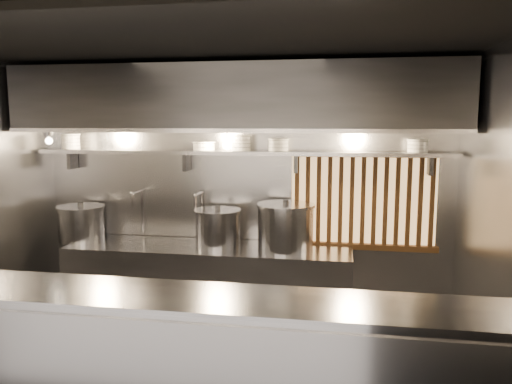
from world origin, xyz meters
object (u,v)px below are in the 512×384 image
(stock_pot_left, at_px, (81,223))
(stock_pot_mid, at_px, (218,228))
(heat_lamp, at_px, (47,135))
(stock_pot_right, at_px, (286,227))
(pendant_bulb, at_px, (227,145))

(stock_pot_left, bearing_deg, stock_pot_mid, 0.05)
(stock_pot_left, xyz_separation_m, stock_pot_mid, (1.55, 0.00, 0.00))
(heat_lamp, distance_m, stock_pot_right, 2.61)
(stock_pot_left, relative_size, stock_pot_mid, 0.95)
(stock_pot_left, xyz_separation_m, stock_pot_right, (2.27, -0.04, 0.05))
(stock_pot_left, relative_size, stock_pot_right, 0.95)
(heat_lamp, distance_m, stock_pot_mid, 1.98)
(heat_lamp, height_order, stock_pot_mid, heat_lamp)
(pendant_bulb, distance_m, stock_pot_right, 1.03)
(pendant_bulb, xyz_separation_m, stock_pot_right, (0.62, -0.07, -0.82))
(pendant_bulb, height_order, stock_pot_left, pendant_bulb)
(heat_lamp, bearing_deg, stock_pot_right, 6.65)
(stock_pot_mid, height_order, stock_pot_right, stock_pot_right)
(stock_pot_left, bearing_deg, heat_lamp, -114.85)
(heat_lamp, relative_size, stock_pot_left, 0.55)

